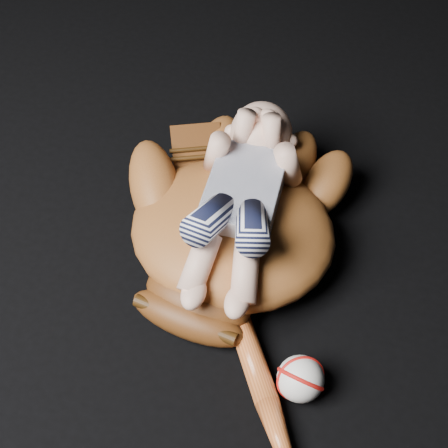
% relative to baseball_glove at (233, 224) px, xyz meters
% --- Properties ---
extents(baseball_glove, '(0.51, 0.56, 0.15)m').
position_rel_baseball_glove_xyz_m(baseball_glove, '(0.00, 0.00, 0.00)').
color(baseball_glove, brown).
rests_on(baseball_glove, ground).
extents(newborn_baby, '(0.20, 0.41, 0.16)m').
position_rel_baseball_glove_xyz_m(newborn_baby, '(0.01, -0.00, 0.06)').
color(newborn_baby, '#DBA88D').
rests_on(newborn_baby, baseball_glove).
extents(baseball_bat, '(0.21, 0.36, 0.04)m').
position_rel_baseball_glove_xyz_m(baseball_bat, '(0.11, -0.29, -0.06)').
color(baseball_bat, '#B35222').
rests_on(baseball_bat, ground).
extents(baseball, '(0.07, 0.07, 0.07)m').
position_rel_baseball_glove_xyz_m(baseball, '(0.15, -0.23, -0.04)').
color(baseball, silver).
rests_on(baseball, ground).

